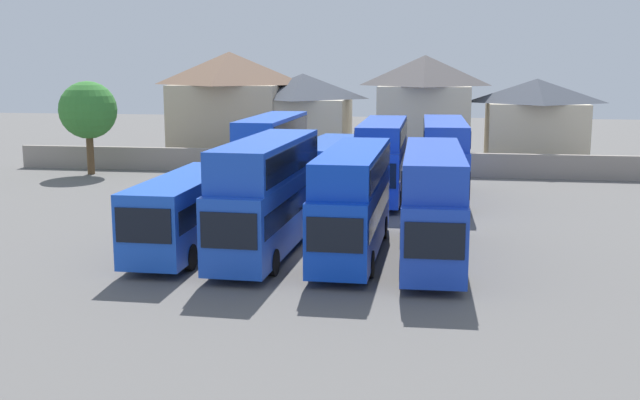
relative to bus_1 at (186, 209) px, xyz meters
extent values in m
plane|color=#605E5B|center=(5.61, 18.37, -1.96)|extent=(140.00, 140.00, 0.00)
cube|color=gray|center=(5.61, 25.26, -1.06)|extent=(56.00, 0.50, 1.80)
cube|color=blue|center=(0.00, 0.01, -0.06)|extent=(2.61, 10.10, 3.07)
cube|color=black|center=(-0.02, -5.06, 0.30)|extent=(2.26, 0.09, 1.38)
cube|color=black|center=(0.00, 0.01, 0.30)|extent=(2.65, 9.30, 0.97)
cylinder|color=black|center=(1.17, -3.12, -1.41)|extent=(0.30, 1.10, 1.10)
cylinder|color=black|center=(-1.20, -3.11, -1.41)|extent=(0.30, 1.10, 1.10)
cylinder|color=black|center=(1.20, 3.14, -1.41)|extent=(0.30, 1.10, 1.10)
cylinder|color=black|center=(-1.17, 3.15, -1.41)|extent=(0.30, 1.10, 1.10)
cube|color=blue|center=(3.71, 0.10, -0.05)|extent=(2.88, 11.24, 3.09)
cube|color=black|center=(3.52, -5.50, 0.32)|extent=(2.21, 0.15, 1.39)
cube|color=black|center=(3.71, 0.10, 0.32)|extent=(2.89, 10.35, 0.97)
cube|color=blue|center=(3.72, 0.38, 2.34)|extent=(2.81, 10.68, 1.69)
cube|color=black|center=(3.72, 0.38, 2.34)|extent=(2.89, 10.13, 1.18)
cylinder|color=black|center=(4.75, -3.39, -1.41)|extent=(0.34, 1.11, 1.10)
cylinder|color=black|center=(2.44, -3.32, -1.41)|extent=(0.34, 1.11, 1.10)
cylinder|color=black|center=(4.98, 3.53, -1.41)|extent=(0.34, 1.11, 1.10)
cylinder|color=black|center=(2.66, 3.60, -1.41)|extent=(0.34, 1.11, 1.10)
cube|color=blue|center=(7.54, 0.42, -0.12)|extent=(2.50, 11.28, 2.95)
cube|color=black|center=(7.50, -5.23, 0.23)|extent=(2.13, 0.10, 1.33)
cube|color=black|center=(7.54, 0.42, 0.23)|extent=(2.54, 10.38, 0.93)
cube|color=blue|center=(7.54, 0.70, 2.06)|extent=(2.45, 10.72, 1.42)
cube|color=black|center=(7.54, 0.70, 2.06)|extent=(2.54, 10.15, 0.99)
cylinder|color=black|center=(8.63, -3.08, -1.41)|extent=(0.31, 1.10, 1.10)
cylinder|color=black|center=(6.40, -3.06, -1.41)|extent=(0.31, 1.10, 1.10)
cylinder|color=black|center=(8.68, 3.91, -1.41)|extent=(0.31, 1.10, 1.10)
cylinder|color=black|center=(6.45, 3.92, -1.41)|extent=(0.31, 1.10, 1.10)
cube|color=blue|center=(11.03, 0.04, -0.11)|extent=(2.71, 11.43, 2.98)
cube|color=black|center=(11.16, -5.67, 0.25)|extent=(2.16, 0.13, 1.34)
cube|color=black|center=(11.03, 0.04, 0.25)|extent=(2.73, 10.52, 0.94)
cube|color=blue|center=(11.02, 0.32, 2.12)|extent=(2.65, 10.86, 1.48)
cube|color=black|center=(11.02, 0.32, 2.12)|extent=(2.73, 10.29, 1.04)
cylinder|color=black|center=(12.24, -3.46, -1.41)|extent=(0.32, 1.11, 1.10)
cylinder|color=black|center=(9.98, -3.51, -1.41)|extent=(0.32, 1.11, 1.10)
cylinder|color=black|center=(12.08, 3.59, -1.41)|extent=(0.32, 1.11, 1.10)
cylinder|color=black|center=(9.82, 3.54, -1.41)|extent=(0.32, 1.11, 1.10)
cube|color=blue|center=(0.61, 15.25, -0.04)|extent=(2.69, 11.55, 3.13)
cube|color=black|center=(0.55, 9.47, 0.34)|extent=(2.28, 0.10, 1.41)
cube|color=black|center=(0.61, 15.25, 0.34)|extent=(2.73, 10.63, 0.98)
cube|color=blue|center=(0.61, 15.54, 2.32)|extent=(2.64, 10.98, 1.59)
cube|color=black|center=(0.61, 15.54, 2.32)|extent=(2.72, 10.40, 1.11)
cylinder|color=black|center=(1.76, 11.67, -1.41)|extent=(0.31, 1.10, 1.10)
cylinder|color=black|center=(-0.61, 11.69, -1.41)|extent=(0.31, 1.10, 1.10)
cylinder|color=black|center=(1.83, 18.81, -1.41)|extent=(0.31, 1.10, 1.10)
cylinder|color=black|center=(-0.55, 18.84, -1.41)|extent=(0.31, 1.10, 1.10)
cube|color=blue|center=(4.13, 15.23, 0.00)|extent=(3.23, 11.00, 3.19)
cube|color=black|center=(3.73, 9.80, 0.38)|extent=(2.14, 0.24, 1.44)
cube|color=black|center=(4.13, 15.23, 0.38)|extent=(3.21, 10.14, 1.01)
cylinder|color=black|center=(5.00, 11.79, -1.41)|extent=(0.38, 1.12, 1.10)
cylinder|color=black|center=(2.76, 11.96, -1.41)|extent=(0.38, 1.12, 1.10)
cylinder|color=black|center=(5.49, 18.50, -1.41)|extent=(0.38, 1.12, 1.10)
cylinder|color=black|center=(3.26, 18.67, -1.41)|extent=(0.38, 1.12, 1.10)
cube|color=blue|center=(7.78, 14.90, -0.04)|extent=(2.64, 11.12, 3.11)
cube|color=black|center=(7.81, 9.33, 0.33)|extent=(2.27, 0.09, 1.40)
cube|color=black|center=(7.78, 14.90, 0.33)|extent=(2.68, 10.23, 0.98)
cube|color=blue|center=(7.77, 15.18, 2.22)|extent=(2.59, 10.57, 1.41)
cube|color=black|center=(7.77, 15.18, 2.22)|extent=(2.68, 10.01, 0.99)
cylinder|color=black|center=(8.98, 11.47, -1.41)|extent=(0.31, 1.10, 1.10)
cylinder|color=black|center=(6.61, 11.45, -1.41)|extent=(0.31, 1.10, 1.10)
cylinder|color=black|center=(8.94, 18.35, -1.41)|extent=(0.31, 1.10, 1.10)
cylinder|color=black|center=(6.57, 18.34, -1.41)|extent=(0.31, 1.10, 1.10)
cube|color=blue|center=(11.58, 15.17, -0.01)|extent=(2.83, 11.47, 3.18)
cube|color=black|center=(11.71, 9.45, 0.38)|extent=(2.27, 0.13, 1.43)
cube|color=black|center=(11.58, 15.17, 0.38)|extent=(2.85, 10.56, 1.00)
cube|color=blue|center=(11.57, 15.45, 2.29)|extent=(2.77, 10.90, 1.40)
cube|color=black|center=(11.57, 15.45, 2.29)|extent=(2.85, 10.33, 0.98)
cylinder|color=black|center=(12.84, 11.66, -1.41)|extent=(0.32, 1.11, 1.10)
cylinder|color=black|center=(10.48, 11.61, -1.41)|extent=(0.32, 1.11, 1.10)
cylinder|color=black|center=(12.68, 18.73, -1.41)|extent=(0.32, 1.11, 1.10)
cylinder|color=black|center=(10.31, 18.68, -1.41)|extent=(0.32, 1.11, 1.10)
cube|color=#C6B293|center=(-7.06, 33.14, 1.33)|extent=(9.36, 7.82, 6.58)
pyramid|color=brown|center=(-7.06, 33.14, 6.04)|extent=(9.82, 8.21, 2.83)
cube|color=beige|center=(-0.54, 33.30, 0.75)|extent=(7.78, 7.50, 5.40)
pyramid|color=#3D424C|center=(-0.54, 33.30, 4.51)|extent=(8.17, 7.88, 2.13)
cube|color=beige|center=(9.96, 32.59, 1.34)|extent=(7.47, 7.66, 6.58)
pyramid|color=#514C4C|center=(9.96, 32.59, 5.88)|extent=(7.84, 8.04, 2.51)
cube|color=beige|center=(19.03, 32.12, 0.67)|extent=(7.75, 6.49, 5.24)
pyramid|color=#3D424C|center=(19.03, 32.12, 4.26)|extent=(8.13, 6.82, 1.94)
cylinder|color=brown|center=(-15.18, 22.26, -0.26)|extent=(0.55, 0.55, 3.40)
sphere|color=#387F33|center=(-15.18, 22.26, 2.97)|extent=(4.36, 4.36, 4.36)
camera|label=1|loc=(11.19, -32.54, 6.54)|focal=42.83mm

